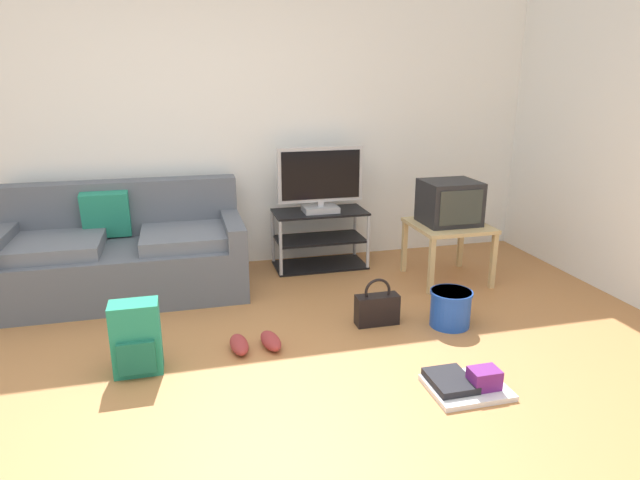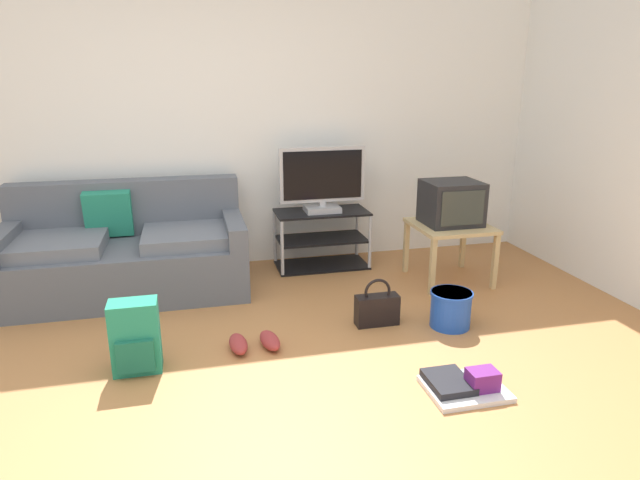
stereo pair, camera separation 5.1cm
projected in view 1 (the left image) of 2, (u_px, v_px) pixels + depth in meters
ground_plane at (242, 418)px, 2.80m from camera, size 9.00×9.80×0.02m
wall_back at (201, 113)px, 4.68m from camera, size 9.00×0.10×2.70m
couch at (125, 254)px, 4.33m from camera, size 1.82×0.90×0.84m
tv_stand at (320, 239)px, 4.92m from camera, size 0.81×0.41×0.51m
flat_tv at (320, 180)px, 4.74m from camera, size 0.75×0.22×0.56m
side_table at (449, 231)px, 4.55m from camera, size 0.60×0.60×0.49m
crt_tv at (450, 202)px, 4.50m from camera, size 0.44×0.40×0.35m
backpack at (136, 339)px, 3.16m from camera, size 0.27×0.24×0.43m
handbag at (377, 308)px, 3.80m from camera, size 0.30×0.11×0.34m
cleaning_bucket at (450, 307)px, 3.78m from camera, size 0.29×0.29×0.25m
sneakers_pair at (255, 343)px, 3.47m from camera, size 0.34×0.26×0.09m
floor_tray at (466, 384)px, 3.02m from camera, size 0.42×0.35×0.14m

